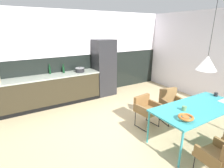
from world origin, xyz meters
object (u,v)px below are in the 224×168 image
armchair_far_side (171,101)px  armchair_by_stool (223,156)px  cooking_pot (80,70)px  bottle_spice_small (64,69)px  refrigerator_column (104,68)px  armchair_corner_seat (146,107)px  mug_dark_espresso (184,108)px  dining_table (197,109)px  pendant_lamp_over_table_near (207,63)px  fruit_bowl (186,117)px  bottle_vinegar_dark (50,70)px  mug_short_terracotta (216,94)px

armchair_far_side → armchair_by_stool: armchair_far_side is taller
cooking_pot → bottle_spice_small: size_ratio=1.03×
refrigerator_column → armchair_by_stool: bearing=-94.6°
armchair_corner_seat → mug_dark_espresso: 0.94m
armchair_far_side → refrigerator_column: bearing=-67.0°
bottle_spice_small → armchair_far_side: bearing=-54.5°
dining_table → cooking_pot: size_ratio=6.71×
dining_table → pendant_lamp_over_table_near: size_ratio=1.58×
armchair_corner_seat → cooking_pot: (-0.70, 2.30, 0.49)m
armchair_corner_seat → bottle_spice_small: size_ratio=2.59×
fruit_bowl → pendant_lamp_over_table_near: bearing=15.2°
dining_table → cooking_pot: 3.45m
armchair_by_stool → cooking_pot: size_ratio=2.78×
bottle_vinegar_dark → bottle_spice_small: size_ratio=1.08×
armchair_far_side → cooking_pot: cooking_pot is taller
fruit_bowl → armchair_far_side: bearing=51.0°
mug_short_terracotta → pendant_lamp_over_table_near: size_ratio=0.10×
bottle_vinegar_dark → bottle_spice_small: bottle_vinegar_dark is taller
armchair_far_side → mug_dark_espresso: size_ratio=6.36×
armchair_far_side → fruit_bowl: bearing=62.2°
bottle_spice_small → dining_table: bearing=-63.6°
armchair_corner_seat → armchair_by_stool: (-0.16, -1.81, 0.02)m
mug_dark_espresso → refrigerator_column: bearing=89.6°
mug_dark_espresso → pendant_lamp_over_table_near: size_ratio=0.10×
dining_table → mug_dark_espresso: 0.38m
bottle_spice_small → mug_dark_espresso: bearing=-68.6°
armchair_corner_seat → pendant_lamp_over_table_near: (0.52, -0.96, 1.13)m
mug_short_terracotta → mug_dark_espresso: size_ratio=0.97×
armchair_corner_seat → armchair_far_side: bearing=162.6°
refrigerator_column → armchair_corner_seat: (-0.17, -2.32, -0.45)m
armchair_by_stool → mug_short_terracotta: 1.87m
armchair_corner_seat → bottle_vinegar_dark: 3.03m
dining_table → armchair_corner_seat: 1.08m
cooking_pot → pendant_lamp_over_table_near: size_ratio=0.24×
mug_dark_espresso → armchair_by_stool: bearing=-108.6°
dining_table → armchair_far_side: (0.16, 0.80, -0.17)m
mug_dark_espresso → cooking_pot: (-0.85, 3.19, 0.20)m
armchair_corner_seat → cooking_pot: bearing=-80.0°
armchair_corner_seat → bottle_spice_small: (-1.16, 2.46, 0.53)m
refrigerator_column → mug_dark_espresso: bearing=-90.4°
bottle_vinegar_dark → mug_dark_espresso: bearing=-63.8°
refrigerator_column → bottle_spice_small: size_ratio=6.72×
fruit_bowl → mug_short_terracotta: bearing=13.0°
fruit_bowl → cooking_pot: (-0.56, 3.44, 0.19)m
fruit_bowl → bottle_vinegar_dark: 3.95m
armchair_corner_seat → pendant_lamp_over_table_near: size_ratio=0.59×
dining_table → bottle_vinegar_dark: size_ratio=6.40×
armchair_by_stool → fruit_bowl: size_ratio=3.06×
fruit_bowl → bottle_spice_small: size_ratio=0.94×
dining_table → mug_dark_espresso: size_ratio=15.11×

